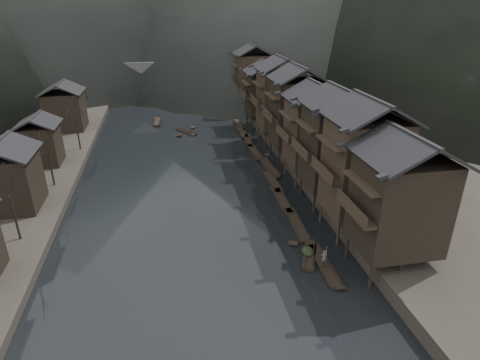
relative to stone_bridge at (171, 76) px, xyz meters
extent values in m
plane|color=black|center=(0.00, -72.00, -5.11)|extent=(300.00, 300.00, 0.00)
cube|color=#2D2823|center=(35.00, -32.00, -4.21)|extent=(40.00, 200.00, 1.80)
cylinder|color=black|center=(14.20, -82.40, -3.81)|extent=(0.30, 0.30, 2.90)
cylinder|color=black|center=(14.20, -77.60, -3.81)|extent=(0.30, 0.30, 2.90)
cylinder|color=black|center=(16.95, -82.40, -3.81)|extent=(0.30, 0.30, 2.90)
cylinder|color=black|center=(16.95, -77.60, -3.81)|extent=(0.30, 0.30, 2.90)
cube|color=black|center=(17.30, -80.00, 1.78)|extent=(7.00, 6.00, 8.57)
cube|color=black|center=(13.30, -80.00, 1.35)|extent=(1.20, 5.70, 0.25)
cylinder|color=black|center=(14.20, -75.40, -3.81)|extent=(0.30, 0.30, 2.90)
cylinder|color=black|center=(14.20, -70.60, -3.81)|extent=(0.30, 0.30, 2.90)
cylinder|color=black|center=(16.95, -75.40, -3.81)|extent=(0.30, 0.30, 2.90)
cylinder|color=black|center=(16.95, -70.60, -3.81)|extent=(0.30, 0.30, 2.90)
cube|color=black|center=(17.30, -73.00, 2.48)|extent=(7.00, 6.00, 9.98)
cube|color=black|center=(13.30, -73.00, 1.98)|extent=(1.20, 5.70, 0.25)
cylinder|color=black|center=(14.20, -68.40, -3.81)|extent=(0.30, 0.30, 2.90)
cylinder|color=black|center=(14.20, -63.60, -3.81)|extent=(0.30, 0.30, 2.90)
cylinder|color=black|center=(16.95, -68.40, -3.81)|extent=(0.30, 0.30, 2.90)
cylinder|color=black|center=(16.95, -63.60, -3.81)|extent=(0.30, 0.30, 2.90)
cube|color=black|center=(17.30, -66.00, 2.29)|extent=(7.00, 6.00, 9.61)
cube|color=black|center=(13.30, -66.00, 1.81)|extent=(1.20, 5.70, 0.25)
cylinder|color=black|center=(14.20, -61.40, -3.81)|extent=(0.30, 0.30, 2.90)
cylinder|color=black|center=(14.20, -56.60, -3.81)|extent=(0.30, 0.30, 2.90)
cylinder|color=black|center=(16.95, -61.40, -3.81)|extent=(0.30, 0.30, 2.90)
cylinder|color=black|center=(16.95, -56.60, -3.81)|extent=(0.30, 0.30, 2.90)
cube|color=black|center=(17.30, -59.00, 1.89)|extent=(7.00, 6.00, 8.80)
cube|color=black|center=(13.30, -59.00, 1.45)|extent=(1.20, 5.70, 0.25)
cylinder|color=black|center=(14.20, -53.40, -3.81)|extent=(0.30, 0.30, 2.90)
cylinder|color=black|center=(14.20, -48.60, -3.81)|extent=(0.30, 0.30, 2.90)
cylinder|color=black|center=(16.95, -53.40, -3.81)|extent=(0.30, 0.30, 2.90)
cylinder|color=black|center=(16.95, -48.60, -3.81)|extent=(0.30, 0.30, 2.90)
cube|color=black|center=(17.30, -51.00, 2.42)|extent=(7.00, 6.00, 9.85)
cube|color=black|center=(13.30, -51.00, 1.92)|extent=(1.20, 5.70, 0.25)
cylinder|color=black|center=(14.20, -44.40, -3.81)|extent=(0.30, 0.30, 2.90)
cylinder|color=black|center=(14.20, -39.60, -3.81)|extent=(0.30, 0.30, 2.90)
cylinder|color=black|center=(16.95, -44.40, -3.81)|extent=(0.30, 0.30, 2.90)
cylinder|color=black|center=(16.95, -39.60, -3.81)|extent=(0.30, 0.30, 2.90)
cube|color=black|center=(17.30, -42.00, 2.45)|extent=(7.00, 6.00, 9.92)
cube|color=black|center=(13.30, -42.00, 1.96)|extent=(1.20, 5.70, 0.25)
cylinder|color=black|center=(14.20, -34.40, -3.81)|extent=(0.30, 0.30, 2.90)
cylinder|color=black|center=(14.20, -29.60, -3.81)|extent=(0.30, 0.30, 2.90)
cylinder|color=black|center=(16.95, -34.40, -3.81)|extent=(0.30, 0.30, 2.90)
cylinder|color=black|center=(16.95, -29.60, -3.81)|extent=(0.30, 0.30, 2.90)
cube|color=black|center=(17.30, -32.00, 1.39)|extent=(7.00, 6.00, 7.80)
cube|color=black|center=(13.30, -32.00, 1.00)|extent=(1.20, 5.70, 0.25)
cylinder|color=black|center=(14.20, -22.40, -3.81)|extent=(0.30, 0.30, 2.90)
cylinder|color=black|center=(14.20, -17.60, -3.81)|extent=(0.30, 0.30, 2.90)
cylinder|color=black|center=(16.95, -22.40, -3.81)|extent=(0.30, 0.30, 2.90)
cylinder|color=black|center=(16.95, -17.60, -3.81)|extent=(0.30, 0.30, 2.90)
cube|color=black|center=(17.30, -20.00, 2.36)|extent=(7.00, 6.00, 9.74)
cube|color=black|center=(13.30, -20.00, 1.87)|extent=(1.20, 5.70, 0.25)
cube|color=black|center=(-20.50, -62.00, -0.66)|extent=(6.00, 6.00, 6.50)
cube|color=black|center=(-20.50, -48.00, -1.01)|extent=(5.00, 5.00, 5.80)
cube|color=black|center=(-20.50, -30.00, -0.51)|extent=(6.50, 6.50, 6.80)
cylinder|color=black|center=(-17.00, -69.53, -1.46)|extent=(0.24, 0.24, 4.90)
cylinder|color=black|center=(-17.00, -56.34, -1.64)|extent=(0.24, 0.24, 4.54)
cylinder|color=black|center=(-17.00, -42.37, -1.24)|extent=(0.24, 0.24, 5.33)
cylinder|color=black|center=(-17.00, -25.43, -1.69)|extent=(0.24, 0.24, 4.44)
cube|color=black|center=(11.43, -78.59, -4.96)|extent=(1.35, 6.99, 0.30)
cube|color=black|center=(11.43, -78.59, -4.78)|extent=(1.40, 6.86, 0.10)
cube|color=black|center=(11.31, -75.25, -4.82)|extent=(0.97, 0.89, 0.35)
cube|color=black|center=(11.55, -81.93, -4.82)|extent=(0.97, 0.89, 0.35)
cube|color=black|center=(11.26, -70.85, -4.96)|extent=(1.53, 7.65, 0.30)
cube|color=black|center=(11.26, -70.85, -4.78)|extent=(1.57, 7.50, 0.10)
cube|color=black|center=(11.06, -67.20, -4.82)|extent=(0.99, 0.98, 0.37)
cube|color=black|center=(11.47, -74.49, -4.82)|extent=(0.99, 0.98, 0.37)
cube|color=black|center=(11.28, -64.93, -4.96)|extent=(1.36, 7.08, 0.30)
cube|color=black|center=(11.28, -64.93, -4.78)|extent=(1.41, 6.94, 0.10)
cube|color=black|center=(11.16, -61.55, -4.82)|extent=(0.97, 0.90, 0.35)
cube|color=black|center=(11.41, -68.31, -4.82)|extent=(0.97, 0.90, 0.35)
cube|color=black|center=(11.61, -59.50, -4.96)|extent=(1.21, 6.80, 0.30)
cube|color=black|center=(11.61, -59.50, -4.78)|extent=(1.26, 6.67, 0.10)
cube|color=black|center=(11.67, -56.24, -4.82)|extent=(0.95, 0.85, 0.35)
cube|color=black|center=(11.56, -62.75, -4.82)|extent=(0.95, 0.85, 0.35)
cube|color=black|center=(12.51, -54.22, -4.96)|extent=(1.44, 7.64, 0.30)
cube|color=black|center=(12.51, -54.22, -4.78)|extent=(1.49, 7.49, 0.10)
cube|color=black|center=(12.68, -50.58, -4.82)|extent=(0.98, 0.97, 0.37)
cube|color=black|center=(12.35, -57.87, -4.82)|extent=(0.98, 0.97, 0.37)
cube|color=black|center=(11.81, -47.07, -4.96)|extent=(1.38, 7.56, 0.30)
cube|color=black|center=(11.81, -47.07, -4.78)|extent=(1.43, 7.42, 0.10)
cube|color=black|center=(11.95, -43.46, -4.82)|extent=(0.97, 0.96, 0.36)
cube|color=black|center=(11.68, -50.69, -4.82)|extent=(0.97, 0.96, 0.36)
cube|color=black|center=(11.96, -41.34, -4.96)|extent=(1.88, 7.01, 0.30)
cube|color=black|center=(11.96, -41.34, -4.78)|extent=(1.92, 6.88, 0.10)
cube|color=black|center=(11.58, -38.03, -4.82)|extent=(1.03, 0.95, 0.35)
cube|color=black|center=(12.33, -44.64, -4.82)|extent=(1.03, 0.95, 0.35)
cube|color=black|center=(11.84, -36.37, -4.96)|extent=(1.61, 6.44, 0.30)
cube|color=black|center=(11.84, -36.37, -4.78)|extent=(1.65, 6.32, 0.10)
cube|color=black|center=(12.09, -33.32, -4.82)|extent=(1.00, 0.86, 0.34)
cube|color=black|center=(11.60, -39.42, -4.82)|extent=(1.00, 0.86, 0.34)
cube|color=black|center=(12.21, -29.80, -4.96)|extent=(1.63, 7.56, 0.30)
cube|color=black|center=(12.21, -29.80, -4.78)|extent=(1.68, 7.42, 0.10)
cube|color=black|center=(11.95, -26.21, -4.82)|extent=(1.00, 0.98, 0.36)
cube|color=black|center=(12.47, -33.39, -4.82)|extent=(1.00, 0.98, 0.36)
cube|color=black|center=(11.22, -22.95, -4.96)|extent=(1.90, 6.39, 0.30)
cube|color=black|center=(11.22, -22.95, -4.78)|extent=(1.94, 6.27, 0.10)
cube|color=black|center=(11.61, -19.95, -4.82)|extent=(1.03, 0.89, 0.33)
cube|color=black|center=(10.83, -25.95, -4.82)|extent=(1.03, 0.89, 0.33)
cube|color=black|center=(1.42, -33.64, -4.96)|extent=(3.85, 5.42, 0.30)
cube|color=black|center=(1.42, -33.64, -4.78)|extent=(3.84, 5.35, 0.10)
cube|color=black|center=(2.86, -31.29, -4.82)|extent=(1.10, 1.05, 0.32)
cube|color=black|center=(-0.02, -35.99, -4.82)|extent=(1.10, 1.05, 0.32)
cube|color=black|center=(-4.01, -25.90, -4.96)|extent=(1.47, 5.87, 0.30)
cube|color=black|center=(-4.01, -25.90, -4.78)|extent=(1.51, 5.76, 0.10)
cube|color=black|center=(-4.24, -23.12, -4.82)|extent=(0.91, 0.79, 0.32)
cube|color=black|center=(-3.79, -28.68, -4.82)|extent=(0.91, 0.79, 0.32)
cube|color=#4C4C4F|center=(0.00, 0.00, 2.09)|extent=(40.00, 6.00, 1.60)
cube|color=#4C4C4F|center=(0.00, -2.70, 3.39)|extent=(40.00, 0.50, 1.00)
cube|color=#4C4C4F|center=(0.00, 2.70, 3.39)|extent=(40.00, 0.50, 1.00)
cube|color=#4C4C4F|center=(-14.00, 0.00, -1.91)|extent=(3.20, 6.00, 6.40)
cube|color=#4C4C4F|center=(-4.50, 0.00, -1.91)|extent=(3.20, 6.00, 6.40)
cube|color=#4C4C4F|center=(4.50, 0.00, -1.91)|extent=(3.20, 6.00, 6.40)
cube|color=#4C4C4F|center=(14.00, 0.00, -1.91)|extent=(3.20, 6.00, 6.40)
cube|color=black|center=(10.68, -76.82, -4.96)|extent=(3.03, 5.10, 0.30)
cube|color=black|center=(10.68, -76.82, -4.78)|extent=(3.04, 5.03, 0.10)
cube|color=black|center=(9.71, -74.58, -4.82)|extent=(1.11, 0.95, 0.30)
cube|color=black|center=(11.65, -79.06, -4.82)|extent=(1.11, 0.95, 0.30)
ellipsoid|color=black|center=(10.58, -76.59, -4.30)|extent=(1.21, 1.59, 0.73)
imported|color=#545456|center=(11.44, -78.59, -3.87)|extent=(0.68, 0.56, 1.59)
cylinder|color=#8C7A51|center=(11.64, -78.59, -1.31)|extent=(1.30, 2.32, 3.54)
camera|label=1|loc=(-2.35, -108.06, 18.23)|focal=30.00mm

